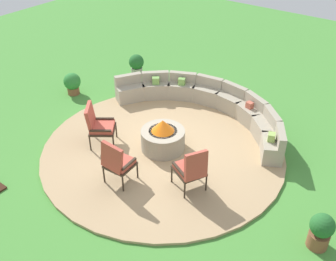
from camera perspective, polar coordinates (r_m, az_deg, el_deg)
The scene contains 10 objects.
ground_plane at distance 9.26m, azimuth -0.74°, elevation -2.87°, with size 24.00×24.00×0.00m, color #478C38.
patio_circle at distance 9.24m, azimuth -0.74°, elevation -2.72°, with size 5.68×5.68×0.06m, color tan.
fire_pit at distance 9.04m, azimuth -0.75°, elevation -1.01°, with size 1.02×1.02×0.77m.
curved_stone_bench at distance 10.42m, azimuth 5.95°, elevation 3.87°, with size 5.08×1.98×0.73m.
lounge_chair_front_left at distance 9.21m, azimuth -10.18°, elevation 0.90°, with size 0.81×0.82×1.06m.
lounge_chair_front_right at distance 8.00m, azimuth -7.49°, elevation -4.52°, with size 0.59×0.56×1.08m.
lounge_chair_back_left at distance 7.80m, azimuth 3.45°, elevation -5.54°, with size 0.78×0.75×1.03m.
potted_plant_0 at distance 7.39m, azimuth 21.51°, elevation -13.43°, with size 0.43×0.43×0.72m.
potted_plant_1 at distance 12.67m, azimuth -4.64°, elevation 9.70°, with size 0.48×0.48×0.67m.
potted_plant_2 at distance 11.78m, azimuth -13.84°, elevation 6.78°, with size 0.50×0.50×0.65m.
Camera 1 is at (4.49, -5.88, 5.56)m, focal length 41.62 mm.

